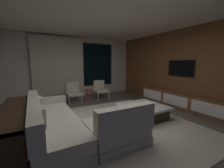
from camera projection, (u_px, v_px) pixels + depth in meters
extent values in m
plane|color=#564C44|center=(109.00, 126.00, 3.53)|extent=(9.20, 9.20, 0.00)
cube|color=silver|center=(71.00, 67.00, 6.48)|extent=(6.60, 0.12, 2.70)
cube|color=black|center=(98.00, 65.00, 7.05)|extent=(1.52, 0.02, 2.02)
cube|color=black|center=(98.00, 65.00, 7.03)|extent=(1.40, 0.03, 1.90)
cube|color=beige|center=(59.00, 68.00, 6.07)|extent=(2.10, 0.12, 2.60)
cube|color=brown|center=(189.00, 68.00, 4.82)|extent=(0.12, 7.80, 2.70)
plane|color=silver|center=(109.00, 9.00, 3.13)|extent=(8.20, 8.20, 0.00)
cube|color=beige|center=(123.00, 124.00, 3.61)|extent=(3.20, 3.80, 0.01)
cube|color=#B1A997|center=(55.00, 133.00, 2.98)|extent=(0.90, 2.50, 0.18)
cube|color=beige|center=(55.00, 123.00, 2.95)|extent=(0.86, 2.42, 0.24)
cube|color=beige|center=(34.00, 111.00, 2.73)|extent=(0.20, 2.50, 0.40)
cube|color=beige|center=(48.00, 101.00, 3.91)|extent=(0.90, 0.20, 0.18)
cube|color=#B1A997|center=(115.00, 138.00, 2.77)|extent=(1.10, 0.90, 0.18)
cube|color=beige|center=(115.00, 128.00, 2.74)|extent=(1.07, 0.86, 0.24)
cube|color=beige|center=(126.00, 118.00, 2.39)|extent=(1.10, 0.20, 0.40)
cube|color=beige|center=(40.00, 105.00, 3.27)|extent=(0.10, 0.36, 0.36)
cube|color=#B2A893|center=(42.00, 117.00, 2.54)|extent=(0.10, 0.36, 0.36)
cube|color=#362416|center=(143.00, 113.00, 4.00)|extent=(1.00, 1.00, 0.30)
cube|color=white|center=(143.00, 107.00, 3.98)|extent=(1.16, 1.16, 0.06)
cube|color=#83D384|center=(144.00, 107.00, 3.77)|extent=(0.26, 0.16, 0.03)
cube|color=#5572B9|center=(144.00, 106.00, 3.77)|extent=(0.23, 0.18, 0.02)
cube|color=#4C5E47|center=(145.00, 105.00, 3.77)|extent=(0.22, 0.19, 0.03)
cube|color=#504854|center=(144.00, 104.00, 3.78)|extent=(0.25, 0.20, 0.03)
cylinder|color=#B2ADA0|center=(109.00, 95.00, 6.00)|extent=(0.04, 0.04, 0.36)
cylinder|color=#B2ADA0|center=(98.00, 97.00, 5.79)|extent=(0.04, 0.04, 0.36)
cylinder|color=#B2ADA0|center=(104.00, 93.00, 6.44)|extent=(0.04, 0.04, 0.36)
cylinder|color=#B2ADA0|center=(94.00, 94.00, 6.23)|extent=(0.04, 0.04, 0.36)
cube|color=beige|center=(101.00, 91.00, 6.09)|extent=(0.56, 0.58, 0.08)
cube|color=beige|center=(99.00, 85.00, 6.27)|extent=(0.49, 0.10, 0.38)
cylinder|color=#B2ADA0|center=(82.00, 99.00, 5.46)|extent=(0.04, 0.04, 0.36)
cylinder|color=#B2ADA0|center=(69.00, 100.00, 5.24)|extent=(0.04, 0.04, 0.36)
cylinder|color=#B2ADA0|center=(79.00, 96.00, 5.90)|extent=(0.04, 0.04, 0.36)
cylinder|color=#B2ADA0|center=(67.00, 97.00, 5.67)|extent=(0.04, 0.04, 0.36)
cube|color=beige|center=(74.00, 94.00, 5.54)|extent=(0.55, 0.57, 0.08)
cube|color=beige|center=(72.00, 87.00, 5.72)|extent=(0.49, 0.09, 0.38)
cylinder|color=red|center=(86.00, 95.00, 5.84)|extent=(0.03, 0.03, 0.46)
cylinder|color=red|center=(91.00, 95.00, 5.93)|extent=(0.03, 0.03, 0.46)
cylinder|color=red|center=(88.00, 94.00, 5.97)|extent=(0.03, 0.03, 0.46)
cylinder|color=red|center=(88.00, 90.00, 5.85)|extent=(0.32, 0.32, 0.02)
cube|color=brown|center=(179.00, 100.00, 4.93)|extent=(0.44, 3.10, 0.52)
cube|color=white|center=(208.00, 109.00, 3.91)|extent=(0.02, 0.93, 0.33)
cube|color=white|center=(175.00, 100.00, 4.81)|extent=(0.02, 0.93, 0.33)
cube|color=white|center=(152.00, 94.00, 5.71)|extent=(0.02, 0.93, 0.33)
cube|color=black|center=(204.00, 112.00, 4.19)|extent=(0.33, 0.68, 0.19)
cube|color=#9176C4|center=(213.00, 115.00, 3.97)|extent=(0.03, 0.04, 0.14)
cube|color=#B390D4|center=(208.00, 113.00, 4.08)|extent=(0.03, 0.04, 0.18)
cube|color=#426468|center=(204.00, 112.00, 4.19)|extent=(0.03, 0.04, 0.15)
cube|color=#694FC0|center=(199.00, 110.00, 4.30)|extent=(0.03, 0.04, 0.19)
cube|color=#4BA448|center=(195.00, 110.00, 4.42)|extent=(0.03, 0.04, 0.16)
cube|color=black|center=(180.00, 68.00, 4.98)|extent=(0.04, 0.97, 0.56)
cube|color=black|center=(180.00, 68.00, 4.98)|extent=(0.05, 0.93, 0.52)
cube|color=#362416|center=(13.00, 110.00, 2.48)|extent=(0.40, 2.10, 0.04)
cube|color=#362416|center=(16.00, 141.00, 2.56)|extent=(0.38, 2.04, 0.03)
cube|color=#362416|center=(6.00, 165.00, 1.64)|extent=(0.40, 0.04, 0.74)
cube|color=#362416|center=(19.00, 112.00, 3.41)|extent=(0.40, 0.04, 0.74)
cube|color=#362416|center=(15.00, 129.00, 2.53)|extent=(0.38, 0.03, 0.74)
cube|color=white|center=(10.00, 164.00, 1.79)|extent=(0.18, 0.04, 0.24)
cube|color=white|center=(11.00, 157.00, 1.92)|extent=(0.18, 0.04, 0.24)
cube|color=silver|center=(11.00, 152.00, 2.04)|extent=(0.18, 0.04, 0.23)
cube|color=silver|center=(13.00, 146.00, 2.17)|extent=(0.18, 0.04, 0.24)
cube|color=silver|center=(14.00, 141.00, 2.29)|extent=(0.18, 0.04, 0.27)
cube|color=white|center=(15.00, 138.00, 2.42)|extent=(0.18, 0.04, 0.25)
cube|color=silver|center=(15.00, 134.00, 2.54)|extent=(0.18, 0.04, 0.26)
cube|color=silver|center=(16.00, 131.00, 2.67)|extent=(0.18, 0.04, 0.23)
cube|color=silver|center=(16.00, 127.00, 2.78)|extent=(0.18, 0.04, 0.27)
cube|color=white|center=(18.00, 125.00, 2.92)|extent=(0.18, 0.04, 0.22)
cube|color=silver|center=(18.00, 123.00, 3.04)|extent=(0.18, 0.04, 0.23)
cube|color=silver|center=(19.00, 120.00, 3.17)|extent=(0.18, 0.04, 0.25)
cube|color=white|center=(19.00, 118.00, 3.29)|extent=(0.18, 0.04, 0.26)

